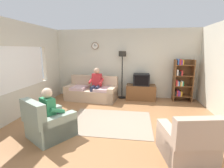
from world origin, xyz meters
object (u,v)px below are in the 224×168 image
(couch, at_px, (92,92))
(person_in_left_armchair, at_px, (52,110))
(person_on_couch, at_px, (96,83))
(floor_lamp, at_px, (122,62))
(armchair_near_bookshelf, at_px, (187,143))
(tv_stand, at_px, (141,92))
(bookshelf, at_px, (181,80))
(tv, at_px, (141,79))
(armchair_near_window, at_px, (49,125))

(couch, relative_size, person_in_left_armchair, 1.76)
(person_on_couch, bearing_deg, floor_lamp, 29.17)
(couch, height_order, person_on_couch, person_on_couch)
(armchair_near_bookshelf, distance_m, person_on_couch, 3.95)
(tv_stand, height_order, bookshelf, bookshelf)
(tv_stand, relative_size, tv, 1.83)
(armchair_near_window, distance_m, person_in_left_armchair, 0.33)
(tv_stand, bearing_deg, armchair_near_window, -122.64)
(tv, height_order, armchair_near_window, tv)
(tv_stand, height_order, tv, tv)
(tv_stand, distance_m, tv, 0.51)
(couch, xyz_separation_m, armchair_near_window, (-0.18, -2.89, -0.02))
(armchair_near_window, distance_m, person_on_couch, 2.83)
(armchair_near_window, bearing_deg, floor_lamp, 68.40)
(floor_lamp, distance_m, person_in_left_armchair, 3.56)
(couch, xyz_separation_m, tv, (1.87, 0.28, 0.48))
(couch, distance_m, tv, 1.95)
(tv, distance_m, person_on_couch, 1.72)
(floor_lamp, relative_size, person_on_couch, 1.49)
(tv_stand, bearing_deg, bookshelf, 2.70)
(floor_lamp, relative_size, armchair_near_window, 1.58)
(floor_lamp, bearing_deg, tv_stand, -7.61)
(tv, height_order, floor_lamp, floor_lamp)
(couch, distance_m, person_in_left_armchair, 2.83)
(tv_stand, bearing_deg, couch, -170.64)
(person_in_left_armchair, bearing_deg, couch, 87.40)
(person_on_couch, relative_size, person_in_left_armchair, 1.11)
(floor_lamp, bearing_deg, armchair_near_bookshelf, -67.81)
(bookshelf, height_order, floor_lamp, floor_lamp)
(couch, relative_size, armchair_near_bookshelf, 1.93)
(armchair_near_bookshelf, xyz_separation_m, person_in_left_armchair, (-2.73, 0.41, 0.32))
(tv, relative_size, armchair_near_bookshelf, 0.59)
(tv_stand, bearing_deg, person_on_couch, -165.93)
(bookshelf, relative_size, armchair_near_bookshelf, 1.53)
(couch, relative_size, armchair_near_window, 1.68)
(bookshelf, relative_size, person_in_left_armchair, 1.40)
(tv, xyz_separation_m, floor_lamp, (-0.74, 0.12, 0.66))
(armchair_near_bookshelf, bearing_deg, tv_stand, 101.80)
(couch, height_order, floor_lamp, floor_lamp)
(tv_stand, distance_m, armchair_near_window, 3.79)
(armchair_near_window, bearing_deg, bookshelf, 42.82)
(person_on_couch, bearing_deg, person_in_left_armchair, -96.96)
(tv_stand, relative_size, armchair_near_bookshelf, 1.07)
(tv, xyz_separation_m, person_in_left_armchair, (-2.00, -3.09, -0.19))
(floor_lamp, bearing_deg, person_on_couch, -150.83)
(couch, distance_m, bookshelf, 3.40)
(couch, bearing_deg, tv_stand, 9.36)
(tv_stand, height_order, floor_lamp, floor_lamp)
(person_in_left_armchair, bearing_deg, floor_lamp, 68.68)
(tv_stand, xyz_separation_m, armchair_near_bookshelf, (0.74, -3.52, 0.00))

